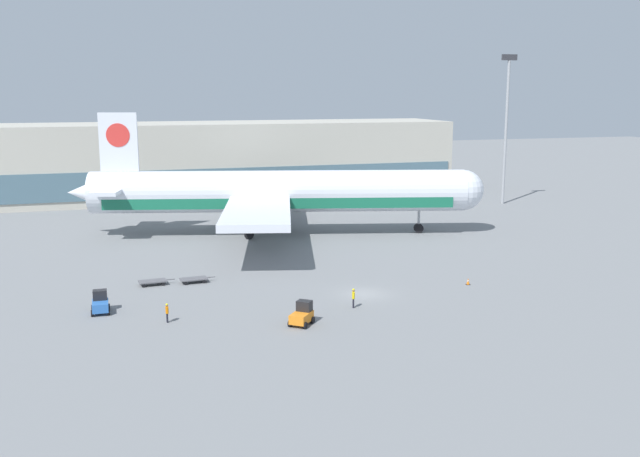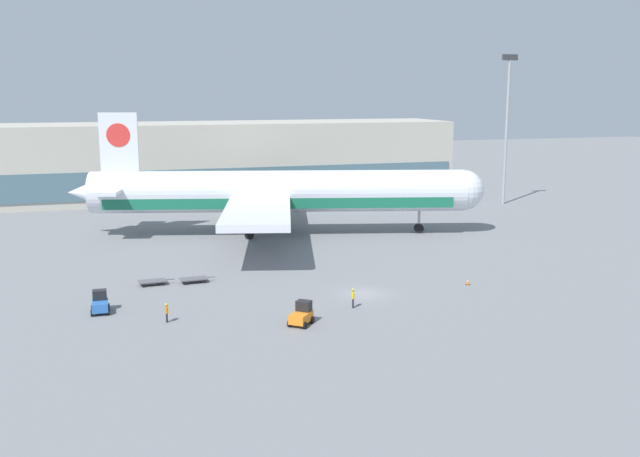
% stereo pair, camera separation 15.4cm
% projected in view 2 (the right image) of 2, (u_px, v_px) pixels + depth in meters
% --- Properties ---
extents(ground_plane, '(400.00, 400.00, 0.00)m').
position_uv_depth(ground_plane, '(364.00, 294.00, 70.88)').
color(ground_plane, slate).
extents(terminal_building, '(90.00, 18.20, 14.00)m').
position_uv_depth(terminal_building, '(217.00, 160.00, 135.58)').
color(terminal_building, '#BCB7A8').
rests_on(terminal_building, ground_plane).
extents(light_mast, '(2.80, 0.50, 26.07)m').
position_uv_depth(light_mast, '(507.00, 120.00, 124.72)').
color(light_mast, '#9EA0A5').
rests_on(light_mast, ground_plane).
extents(airplane_main, '(57.04, 48.50, 17.00)m').
position_uv_depth(airplane_main, '(274.00, 193.00, 99.46)').
color(airplane_main, silver).
rests_on(airplane_main, ground_plane).
extents(baggage_tug_foreground, '(2.67, 2.79, 2.00)m').
position_uv_depth(baggage_tug_foreground, '(302.00, 315.00, 61.47)').
color(baggage_tug_foreground, orange).
rests_on(baggage_tug_foreground, ground_plane).
extents(baggage_tug_mid, '(1.66, 2.47, 2.00)m').
position_uv_depth(baggage_tug_mid, '(100.00, 303.00, 64.80)').
color(baggage_tug_mid, '#2D66B7').
rests_on(baggage_tug_mid, ground_plane).
extents(baggage_dolly_lead, '(3.75, 1.71, 0.48)m').
position_uv_depth(baggage_dolly_lead, '(153.00, 281.00, 74.09)').
color(baggage_dolly_lead, '#56565B').
rests_on(baggage_dolly_lead, ground_plane).
extents(baggage_dolly_second, '(3.75, 1.71, 0.48)m').
position_uv_depth(baggage_dolly_second, '(194.00, 279.00, 75.00)').
color(baggage_dolly_second, '#56565B').
rests_on(baggage_dolly_second, ground_plane).
extents(ground_crew_near, '(0.30, 0.56, 1.85)m').
position_uv_depth(ground_crew_near, '(353.00, 296.00, 66.16)').
color(ground_crew_near, black).
rests_on(ground_crew_near, ground_plane).
extents(ground_crew_far, '(0.24, 0.57, 1.72)m').
position_uv_depth(ground_crew_far, '(167.00, 311.00, 62.01)').
color(ground_crew_far, black).
rests_on(ground_crew_far, ground_plane).
extents(traffic_cone_near, '(0.40, 0.40, 0.72)m').
position_uv_depth(traffic_cone_near, '(468.00, 281.00, 74.18)').
color(traffic_cone_near, black).
rests_on(traffic_cone_near, ground_plane).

